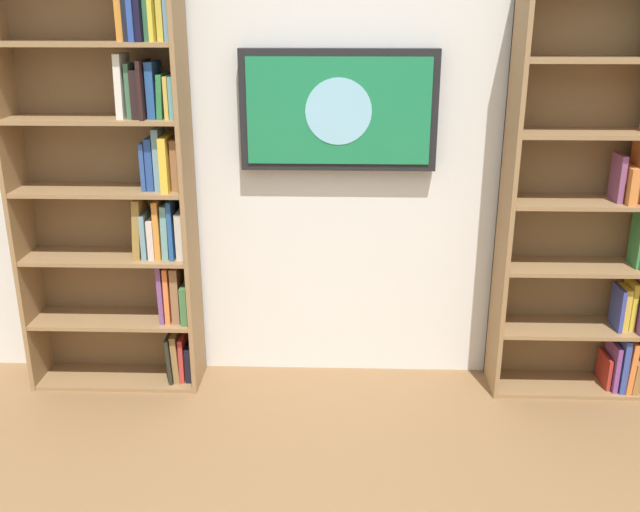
# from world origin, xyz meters

# --- Properties ---
(wall_back) EXTENTS (4.52, 0.06, 2.70)m
(wall_back) POSITION_xyz_m (0.00, -2.23, 1.35)
(wall_back) COLOR silver
(wall_back) RESTS_ON ground
(bookshelf_left) EXTENTS (0.81, 0.28, 1.97)m
(bookshelf_left) POSITION_xyz_m (-1.26, -2.06, 0.97)
(bookshelf_left) COLOR #937047
(bookshelf_left) RESTS_ON ground
(bookshelf_right) EXTENTS (0.85, 0.28, 2.05)m
(bookshelf_right) POSITION_xyz_m (1.06, -2.06, 1.05)
(bookshelf_right) COLOR #937047
(bookshelf_right) RESTS_ON ground
(wall_mounted_tv) EXTENTS (0.93, 0.07, 0.57)m
(wall_mounted_tv) POSITION_xyz_m (0.03, -2.15, 1.39)
(wall_mounted_tv) COLOR black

